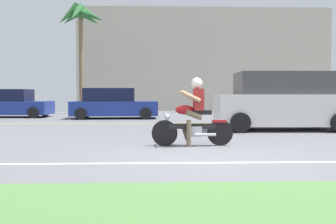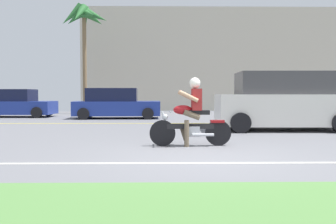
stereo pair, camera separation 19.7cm
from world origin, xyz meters
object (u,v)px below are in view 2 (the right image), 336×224
object	(u,v)px
parked_car_1	(116,104)
palm_tree_0	(84,20)
suv_nearby	(283,102)
motorcyclist	(191,117)
parked_car_0	(15,104)

from	to	relation	value
parked_car_1	palm_tree_0	world-z (taller)	palm_tree_0
palm_tree_0	suv_nearby	bearing A→B (deg)	-49.50
motorcyclist	parked_car_0	distance (m)	13.64
suv_nearby	palm_tree_0	size ratio (longest dim) A/B	0.68
motorcyclist	parked_car_1	world-z (taller)	motorcyclist
motorcyclist	palm_tree_0	size ratio (longest dim) A/B	0.28
suv_nearby	parked_car_0	xyz separation A→B (m)	(-11.88, 7.06, -0.26)
parked_car_0	suv_nearby	bearing A→B (deg)	-30.73
suv_nearby	parked_car_1	xyz separation A→B (m)	(-6.39, 5.89, -0.24)
parked_car_1	palm_tree_0	bearing A→B (deg)	118.96
suv_nearby	palm_tree_0	distance (m)	14.50
parked_car_0	parked_car_1	world-z (taller)	parked_car_1
motorcyclist	parked_car_0	size ratio (longest dim) A/B	0.48
palm_tree_0	parked_car_1	bearing A→B (deg)	-61.04
motorcyclist	palm_tree_0	xyz separation A→B (m)	(-5.48, 14.02, 5.08)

